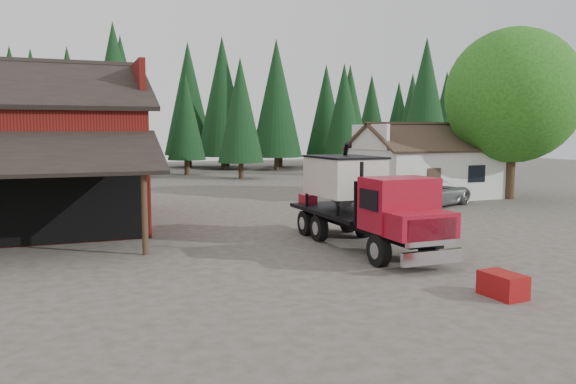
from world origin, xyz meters
name	(u,v)px	position (x,y,z in m)	size (l,w,h in m)	color
ground	(325,254)	(0.00, 0.00, 0.00)	(120.00, 120.00, 0.00)	#474137
farmhouse	(425,170)	(13.00, 13.00, 1.67)	(8.60, 6.42, 4.65)	silver
deciduous_tree	(513,101)	(17.01, 9.97, 5.91)	(8.00, 8.00, 10.20)	#382619
conifer_backdrop	(152,171)	(0.00, 42.00, 0.00)	(76.00, 16.00, 16.00)	black
near_pine_b	(240,110)	(6.00, 30.00, 5.89)	(3.96, 3.96, 10.40)	#382619
near_pine_c	(426,100)	(22.00, 26.00, 6.89)	(4.84, 4.84, 12.40)	#382619
near_pine_d	(115,92)	(-4.00, 34.00, 7.39)	(5.28, 5.28, 13.40)	#382619
feed_truck	(363,199)	(1.70, 0.58, 1.72)	(2.46, 8.16, 3.67)	black
silver_car	(433,192)	(10.77, 9.01, 0.74)	(2.46, 5.33, 1.48)	#A8ABAF
equip_box	(503,285)	(2.02, -6.00, 0.30)	(0.70, 1.10, 0.60)	maroon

